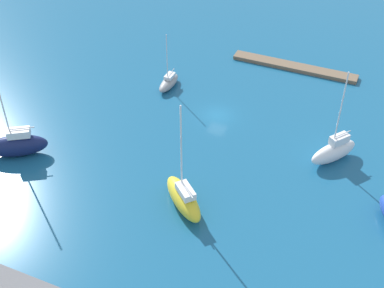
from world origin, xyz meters
TOP-DOWN VIEW (x-y plane):
  - water at (0.00, 0.00)m, footprint 160.00×160.00m
  - pier_dock at (-6.58, -16.67)m, footprint 19.78×2.20m
  - sailboat_gray_near_pier at (9.38, -3.87)m, footprint 1.88×5.26m
  - sailboat_yellow_west_end at (-2.93, 18.23)m, footprint 7.21×6.74m
  - sailboat_white_east_end at (-16.72, 3.26)m, footprint 5.63×6.65m
  - sailboat_navy_mid_basin at (20.08, 18.05)m, footprint 7.73×6.13m

SIDE VIEW (x-z plane):
  - water at x=0.00m, z-range 0.00..0.00m
  - pier_dock at x=-6.58m, z-range 0.00..0.58m
  - sailboat_gray_near_pier at x=9.38m, z-range -3.59..5.26m
  - sailboat_yellow_west_end at x=-2.93m, z-range -5.42..8.36m
  - sailboat_white_east_end at x=-16.72m, z-range -4.98..7.93m
  - sailboat_navy_mid_basin at x=20.08m, z-range -5.45..8.75m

